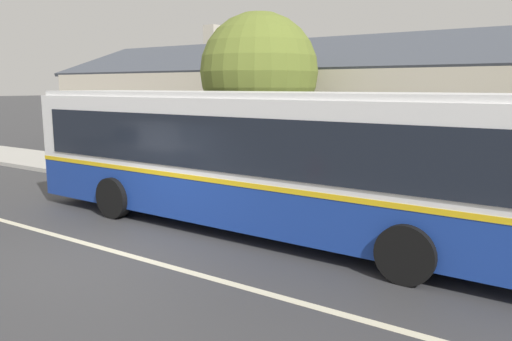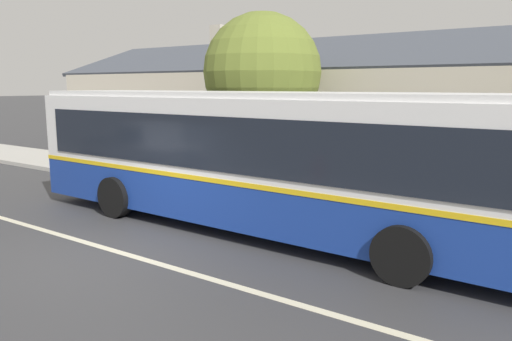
# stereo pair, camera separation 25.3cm
# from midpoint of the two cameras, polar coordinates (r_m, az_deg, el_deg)

# --- Properties ---
(ground_plane) EXTENTS (300.00, 300.00, 0.00)m
(ground_plane) POSITION_cam_midpoint_polar(r_m,az_deg,el_deg) (10.21, -16.48, -8.90)
(ground_plane) COLOR #38383A
(sidewalk_far) EXTENTS (60.00, 3.00, 0.15)m
(sidewalk_far) POSITION_cam_midpoint_polar(r_m,az_deg,el_deg) (14.57, 2.05, -2.66)
(sidewalk_far) COLOR #ADAAA3
(sidewalk_far) RESTS_ON ground
(lane_divider_stripe) EXTENTS (60.00, 0.16, 0.01)m
(lane_divider_stripe) POSITION_cam_midpoint_polar(r_m,az_deg,el_deg) (10.21, -16.48, -8.88)
(lane_divider_stripe) COLOR beige
(lane_divider_stripe) RESTS_ON ground
(community_building) EXTENTS (24.32, 9.36, 6.29)m
(community_building) POSITION_cam_midpoint_polar(r_m,az_deg,el_deg) (22.46, 6.36, 6.52)
(community_building) COLOR beige
(community_building) RESTS_ON ground
(transit_bus) EXTENTS (12.39, 2.87, 3.05)m
(transit_bus) POSITION_cam_midpoint_polar(r_m,az_deg,el_deg) (11.00, -0.47, 1.64)
(transit_bus) COLOR navy
(transit_bus) RESTS_ON ground
(bench_by_building) EXTENTS (1.71, 0.51, 0.94)m
(bench_by_building) POSITION_cam_midpoint_polar(r_m,az_deg,el_deg) (17.86, -13.01, 1.00)
(bench_by_building) COLOR brown
(bench_by_building) RESTS_ON sidewalk_far
(street_tree_secondary) EXTENTS (3.72, 3.72, 5.48)m
(street_tree_secondary) POSITION_cam_midpoint_polar(r_m,az_deg,el_deg) (16.07, -0.11, 11.12)
(street_tree_secondary) COLOR #4C3828
(street_tree_secondary) RESTS_ON ground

